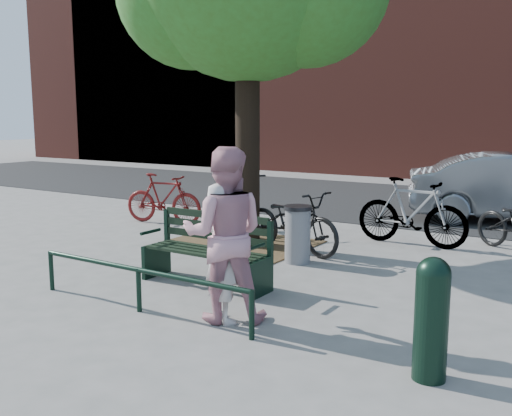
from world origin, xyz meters
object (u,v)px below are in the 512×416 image
Objects in this scene: bicycle_c at (292,221)px; litter_bin at (298,234)px; bollard at (432,315)px; person_right at (225,235)px; person_left at (222,253)px; park_bench at (209,248)px.

litter_bin is at bearing -130.58° from bicycle_c.
bollard is 3.93m from litter_bin.
bollard is (2.25, -0.24, -0.37)m from person_right.
bicycle_c is at bearing -47.91° from person_left.
person_right is at bearing 173.92° from bollard.
park_bench is at bearing 159.51° from bollard.
litter_bin is 0.45× the size of bicycle_c.
bollard reaches higher than bicycle_c.
park_bench is 2.03× the size of litter_bin.
park_bench is at bearing -167.90° from bicycle_c.
park_bench reaches higher than litter_bin.
person_left reaches higher than bicycle_c.
person_right is at bearing -78.67° from litter_bin.
person_left is 0.80× the size of person_right.
bollard is at bearing -20.49° from park_bench.
person_right is 1.78× the size of bollard.
park_bench is 0.91× the size of bicycle_c.
person_right reaches higher than person_left.
person_left is 3.28m from bicycle_c.
bicycle_c is (-0.92, 3.10, -0.42)m from person_right.
person_left is 0.77× the size of bicycle_c.
bicycle_c is (0.03, 2.15, 0.02)m from park_bench.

